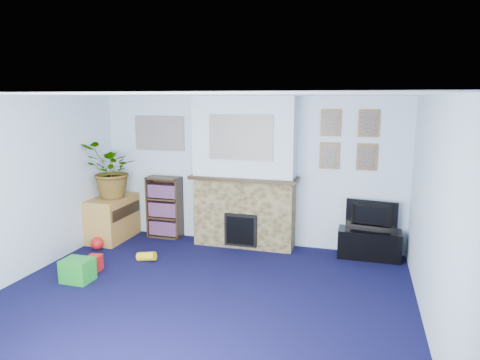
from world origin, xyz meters
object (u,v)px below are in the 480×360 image
(television, at_px, (371,216))
(bookshelf, at_px, (165,208))
(sideboard, at_px, (113,219))
(tv_stand, at_px, (369,243))

(television, distance_m, bookshelf, 3.39)
(bookshelf, height_order, sideboard, bookshelf)
(tv_stand, distance_m, sideboard, 4.20)
(sideboard, bearing_deg, bookshelf, 23.89)
(tv_stand, xyz_separation_m, bookshelf, (-3.39, 0.08, 0.28))
(television, bearing_deg, sideboard, 12.48)
(bookshelf, relative_size, sideboard, 1.12)
(bookshelf, bearing_deg, television, -0.96)
(sideboard, bearing_deg, television, 4.10)
(tv_stand, distance_m, television, 0.42)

